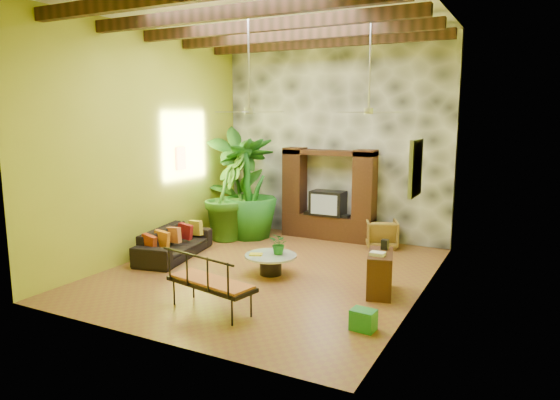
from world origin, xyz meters
The scene contains 23 objects.
ground centered at (0.00, 0.00, 0.00)m, with size 7.00×7.00×0.00m, color brown.
ceiling centered at (0.00, 0.00, 5.00)m, with size 6.00×7.00×0.02m, color silver.
back_wall centered at (0.00, 3.50, 2.50)m, with size 6.00×0.02×5.00m, color #ABB92A.
left_wall centered at (-3.00, 0.00, 2.50)m, with size 0.02×7.00×5.00m, color #ABB92A.
right_wall centered at (3.00, 0.00, 2.50)m, with size 0.02×7.00×5.00m, color #ABB92A.
stone_accent_wall centered at (0.00, 3.44, 2.50)m, with size 5.98×0.10×4.98m, color #34363B.
ceiling_beams centered at (0.00, 0.00, 4.78)m, with size 5.95×5.36×0.22m.
entertainment_center centered at (0.00, 3.14, 0.97)m, with size 2.40×0.55×2.30m.
ceiling_fan_front centered at (-0.20, -0.40, 3.40)m, with size 1.28×1.28×1.86m.
ceiling_fan_back centered at (1.60, 1.20, 3.40)m, with size 1.28×1.28×1.86m.
wall_art_mask centered at (-2.96, 1.00, 2.10)m, with size 0.06×0.32×0.55m, color #C77E17.
wall_art_painting centered at (2.96, -0.60, 2.30)m, with size 0.06×0.70×0.90m, color #286395.
sofa centered at (-2.39, -0.04, 0.32)m, with size 2.21×0.86×0.64m, color black.
wicker_armchair centered at (1.47, 2.89, 0.33)m, with size 0.71×0.74×0.67m, color olive.
tall_plant_a centered at (-2.33, 2.50, 1.42)m, with size 1.49×1.01×2.83m, color #28661A.
tall_plant_b centered at (-2.27, 1.90, 1.16)m, with size 1.27×1.03×2.31m, color #2B621A.
tall_plant_c centered at (-1.84, 2.31, 1.29)m, with size 1.44×1.44×2.58m, color #1D651A.
coffee_table centered at (0.11, -0.14, 0.26)m, with size 1.03×1.03×0.40m.
centerpiece_plant centered at (0.24, -0.02, 0.61)m, with size 0.38×0.33×0.42m, color #19601B.
yellow_tray centered at (-0.14, -0.29, 0.41)m, with size 0.25×0.18×0.03m, color gold.
iron_bench centered at (0.15, -2.31, 0.53)m, with size 1.66×0.88×0.57m.
side_console centered at (2.34, -0.20, 0.37)m, with size 0.42×0.93×0.74m, color #321D0F.
green_bin centered at (2.56, -1.81, 0.16)m, with size 0.35×0.27×0.31m, color #1C6C24.
Camera 1 is at (4.66, -8.51, 3.11)m, focal length 32.00 mm.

